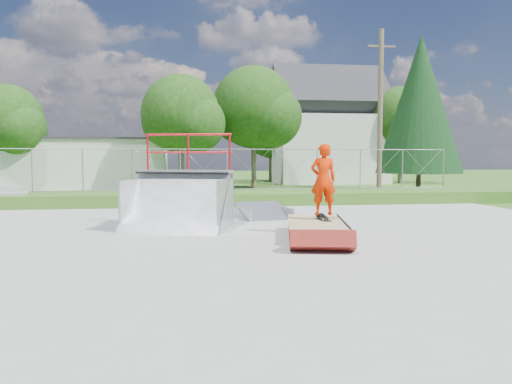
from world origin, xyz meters
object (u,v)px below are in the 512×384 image
Objects in this scene: quarter_pipe at (177,182)px; flat_bank_ramp at (264,212)px; skater at (323,182)px; grind_box at (316,230)px.

quarter_pipe reaches higher than flat_bank_ramp.
quarter_pipe is at bearing -19.32° from skater.
flat_bank_ramp is 3.83m from skater.
grind_box is 3.89m from flat_bank_ramp.
skater is at bearing -5.44° from quarter_pipe.
grind_box is 1.69× the size of skater.
grind_box is 1.88× the size of flat_bank_ramp.
flat_bank_ramp is (-0.64, 3.84, 0.02)m from grind_box.
grind_box is at bearing 51.44° from skater.
flat_bank_ramp is 0.90× the size of skater.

